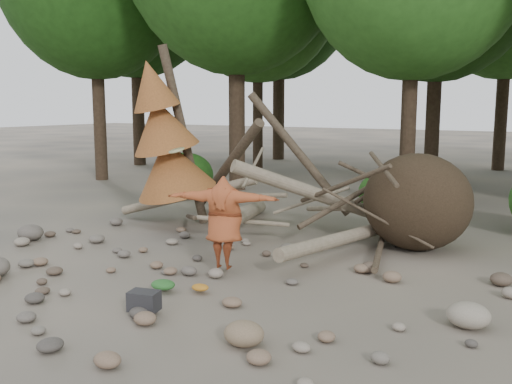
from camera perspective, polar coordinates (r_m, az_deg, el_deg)
The scene contains 12 objects.
ground at distance 9.52m, azimuth -7.06°, elevation -9.35°, with size 120.00×120.00×0.00m, color #514C44.
deadfall_pile at distance 12.09m, azimuth 13.06°, elevation -0.96°, with size 8.55×5.24×3.30m.
dead_conifer at distance 13.65m, azimuth -9.03°, elevation 5.15°, with size 2.06×2.16×4.35m.
bush_left at distance 18.25m, azimuth -7.09°, elevation 1.70°, with size 1.80×1.80×1.44m, color #1E4B14.
bush_mid at distance 15.87m, azimuth 12.68°, elevation -0.10°, with size 1.40×1.40×1.12m, color #285F1B.
frisbee_thrower at distance 9.99m, azimuth -3.23°, elevation -3.05°, with size 2.28×1.06×2.11m.
backpack at distance 8.36m, azimuth -11.12°, elevation -11.02°, with size 0.42×0.28×0.28m, color black.
cloth_green at distance 9.26m, azimuth -9.27°, elevation -9.43°, with size 0.40×0.34×0.15m, color #265D25.
cloth_orange at distance 9.13m, azimuth -5.60°, elevation -9.78°, with size 0.28×0.23×0.10m, color #AE6C1D.
boulder_front_right at distance 7.23m, azimuth -1.21°, elevation -13.98°, with size 0.52×0.46×0.31m, color #816A50.
boulder_mid_right at distance 8.25m, azimuth 20.48°, elevation -11.47°, with size 0.57×0.52×0.34m, color gray.
boulder_mid_left at distance 13.42m, azimuth -21.63°, elevation -3.78°, with size 0.58×0.53×0.35m, color #5D564E.
Camera 1 is at (5.54, -7.15, 2.95)m, focal length 40.00 mm.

